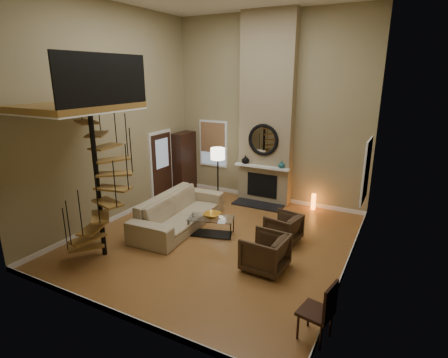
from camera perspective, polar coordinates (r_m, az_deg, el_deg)
The scene contains 32 objects.
ground at distance 8.67m, azimuth -1.26°, elevation -9.61°, with size 6.00×6.50×0.01m, color #A97036.
back_wall at distance 10.78m, azimuth 7.25°, elevation 10.76°, with size 6.00×0.02×5.50m, color #968960.
front_wall at distance 5.30m, azimuth -18.88°, elevation 4.03°, with size 6.00×0.02×5.50m, color #968960.
left_wall at distance 9.67m, azimuth -17.30°, elevation 9.49°, with size 0.02×6.50×5.50m, color #968960.
right_wall at distance 6.91m, azimuth 21.01°, elevation 6.57°, with size 0.02×6.50×5.50m, color #968960.
baseboard_back at distance 11.36m, azimuth 6.75°, elevation -2.86°, with size 6.00×0.02×0.12m, color white.
baseboard_front at distance 6.42m, azimuth -16.45°, elevation -20.06°, with size 6.00×0.02×0.12m, color white.
baseboard_left at distance 10.31m, azimuth -15.99°, elevation -5.48°, with size 0.02×6.50×0.12m, color white.
baseboard_right at distance 7.80m, azimuth 18.86°, elevation -13.24°, with size 0.02×6.50×0.12m, color white.
chimney_breast at distance 10.61m, azimuth 6.88°, elevation 10.68°, with size 1.60×0.38×5.50m, color #8B7A5A.
hearth at distance 10.79m, azimuth 5.43°, elevation -4.12°, with size 1.50×0.60×0.04m, color black.
firebox at distance 10.87m, azimuth 6.10°, elevation -1.02°, with size 0.95×0.02×0.72m, color black.
mantel at distance 10.63m, azimuth 6.03°, elevation 1.94°, with size 1.70×0.18×0.06m, color white.
mirror_frame at distance 10.51m, azimuth 6.29°, elevation 6.24°, with size 0.94×0.94×0.10m, color black.
mirror_disc at distance 10.52m, azimuth 6.31°, elevation 6.25°, with size 0.80×0.80×0.01m, color white.
vase_left at distance 10.84m, azimuth 3.44°, elevation 3.13°, with size 0.24×0.24×0.25m, color black.
vase_right at distance 10.43m, azimuth 9.19°, elevation 2.31°, with size 0.20×0.20×0.21m, color #174B50.
window_back at distance 11.73m, azimuth -1.74°, elevation 5.77°, with size 1.02×0.06×1.52m.
window_right at distance 9.09m, azimuth 21.82°, elevation 1.40°, with size 0.06×1.02×1.52m.
entry_door at distance 11.27m, azimuth -9.98°, elevation 2.10°, with size 0.10×1.05×2.16m.
loft at distance 7.71m, azimuth -22.03°, elevation 11.05°, with size 1.70×2.20×1.09m.
spiral_stair at distance 7.77m, azimuth -19.57°, elevation 0.39°, with size 1.47×1.47×4.06m.
hutch at distance 11.99m, azimuth -6.41°, elevation 2.63°, with size 0.43×0.90×2.02m, color black.
sofa at distance 9.30m, azimuth -7.17°, elevation -5.17°, with size 2.96×1.16×0.86m, color tan.
armchair_near at distance 8.48m, azimuth 9.86°, elevation -7.80°, with size 0.71×0.73×0.66m, color #412E1E.
armchair_far at distance 7.33m, azimuth 7.13°, elevation -11.77°, with size 0.82×0.84×0.77m, color #412E1E.
coffee_table at distance 8.78m, azimuth -2.07°, elevation -7.19°, with size 1.21×0.84×0.43m.
bowl at distance 8.73m, azimuth -1.92°, elevation -5.79°, with size 0.42×0.42×0.10m, color gold.
book at distance 8.43m, azimuth -0.52°, elevation -6.90°, with size 0.18×0.25×0.02m, color gray.
floor_lamp at distance 10.51m, azimuth -1.00°, elevation 3.35°, with size 0.42×0.42×1.74m.
accent_lamp at distance 10.65m, azimuth 14.13°, elevation -3.53°, with size 0.13×0.13×0.46m, color orange.
side_chair at distance 5.69m, azimuth 15.35°, elevation -19.50°, with size 0.53×0.53×0.98m.
Camera 1 is at (3.81, -6.78, 3.82)m, focal length 28.56 mm.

